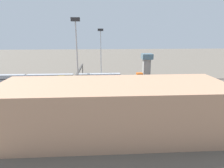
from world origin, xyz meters
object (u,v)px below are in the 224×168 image
at_px(train_on_track_5, 111,92).
at_px(light_mast_1, 77,52).
at_px(light_mast_0, 101,48).
at_px(train_on_track_3, 125,85).
at_px(train_on_track_0, 50,78).
at_px(maintenance_shed, 113,109).
at_px(train_on_track_2, 67,82).
at_px(control_tower, 147,63).
at_px(signal_gantry, 79,73).
at_px(train_on_track_1, 145,79).

distance_m(train_on_track_5, light_mast_1, 21.53).
xyz_separation_m(light_mast_0, light_mast_1, (7.68, 35.95, 1.50)).
bearing_deg(light_mast_0, train_on_track_3, 120.84).
distance_m(train_on_track_0, light_mast_1, 41.16).
height_order(train_on_track_5, maintenance_shed, maintenance_shed).
bearing_deg(light_mast_1, maintenance_shed, 119.37).
bearing_deg(train_on_track_2, light_mast_1, 109.09).
height_order(train_on_track_0, light_mast_1, light_mast_1).
xyz_separation_m(maintenance_shed, control_tower, (-23.43, -63.29, 0.98)).
relative_size(train_on_track_0, control_tower, 5.66).
bearing_deg(signal_gantry, train_on_track_3, 180.00).
distance_m(train_on_track_2, signal_gantry, 9.57).
height_order(train_on_track_3, maintenance_shed, maintenance_shed).
bearing_deg(train_on_track_5, maintenance_shed, 87.94).
relative_size(signal_gantry, maintenance_shed, 0.64).
xyz_separation_m(light_mast_0, control_tower, (-26.31, -8.58, -9.38)).
distance_m(light_mast_1, signal_gantry, 21.11).
relative_size(train_on_track_3, train_on_track_2, 6.64).
xyz_separation_m(light_mast_1, signal_gantry, (1.97, -18.13, -10.64)).
xyz_separation_m(signal_gantry, control_tower, (-35.95, -26.41, -0.24)).
bearing_deg(train_on_track_3, train_on_track_1, -137.90).
bearing_deg(light_mast_1, train_on_track_1, -136.25).
xyz_separation_m(light_mast_0, signal_gantry, (9.64, 17.82, -9.14)).
height_order(train_on_track_3, light_mast_1, light_mast_1).
relative_size(maintenance_shed, control_tower, 4.33).
bearing_deg(train_on_track_3, train_on_track_5, 55.80).
bearing_deg(train_on_track_5, train_on_track_2, -37.53).
relative_size(train_on_track_0, signal_gantry, 2.04).
bearing_deg(train_on_track_0, control_tower, -167.67).
distance_m(train_on_track_3, train_on_track_5, 12.09).
bearing_deg(train_on_track_0, train_on_track_2, 135.61).
relative_size(train_on_track_2, light_mast_1, 0.35).
relative_size(signal_gantry, control_tower, 2.77).
distance_m(train_on_track_0, train_on_track_2, 14.29).
bearing_deg(maintenance_shed, train_on_track_5, -92.06).
bearing_deg(train_on_track_5, train_on_track_3, -124.20).
height_order(train_on_track_1, light_mast_0, light_mast_0).
xyz_separation_m(train_on_track_5, light_mast_0, (3.85, -27.82, 14.77)).
height_order(train_on_track_1, maintenance_shed, maintenance_shed).
bearing_deg(train_on_track_1, control_tower, -105.66).
relative_size(train_on_track_1, train_on_track_0, 0.14).
xyz_separation_m(light_mast_0, maintenance_shed, (-2.88, 54.71, -10.37)).
xyz_separation_m(light_mast_1, maintenance_shed, (-10.56, 18.76, -11.86)).
xyz_separation_m(train_on_track_5, maintenance_shed, (0.97, 26.88, 4.41)).
height_order(train_on_track_5, light_mast_0, light_mast_0).
relative_size(train_on_track_5, control_tower, 9.49).
bearing_deg(train_on_track_2, train_on_track_1, -172.38).
bearing_deg(train_on_track_2, signal_gantry, 140.36).
bearing_deg(light_mast_1, train_on_track_3, -135.30).
height_order(train_on_track_2, control_tower, control_tower).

